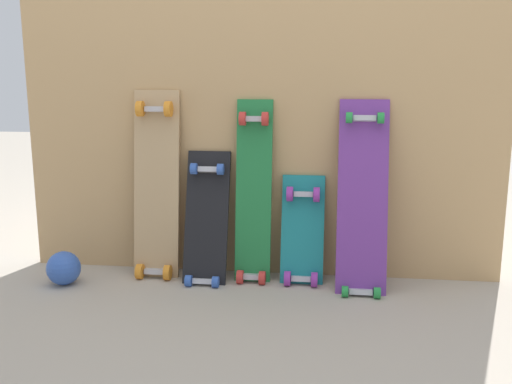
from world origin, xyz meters
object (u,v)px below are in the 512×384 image
skateboard_black (206,225)px  skateboard_purple (362,205)px  skateboard_natural (156,191)px  skateboard_green (253,198)px  rubber_ball (64,268)px  skateboard_teal (302,236)px

skateboard_black → skateboard_purple: bearing=-1.3°
skateboard_natural → skateboard_black: size_ratio=1.40×
skateboard_green → rubber_ball: (-0.85, -0.20, -0.31)m
skateboard_natural → rubber_ball: (-0.39, -0.20, -0.33)m
skateboard_teal → skateboard_natural: bearing=179.1°
skateboard_green → skateboard_natural: bearing=179.8°
skateboard_black → rubber_ball: (-0.63, -0.16, -0.18)m
skateboard_teal → skateboard_purple: bearing=-9.9°
skateboard_green → skateboard_teal: size_ratio=1.63×
skateboard_natural → skateboard_teal: (0.69, -0.01, -0.19)m
skateboard_teal → skateboard_black: bearing=-176.1°
skateboard_natural → rubber_ball: bearing=-153.0°
skateboard_natural → skateboard_green: bearing=-0.2°
skateboard_natural → skateboard_purple: bearing=-3.4°
skateboard_purple → rubber_ball: skateboard_purple is taller
skateboard_purple → rubber_ball: size_ratio=5.90×
skateboard_natural → skateboard_purple: skateboard_natural is taller
skateboard_black → rubber_ball: 0.68m
skateboard_green → rubber_ball: skateboard_green is taller
skateboard_teal → rubber_ball: skateboard_teal is taller
skateboard_black → skateboard_purple: size_ratio=0.73×
skateboard_teal → skateboard_purple: (0.26, -0.05, 0.17)m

